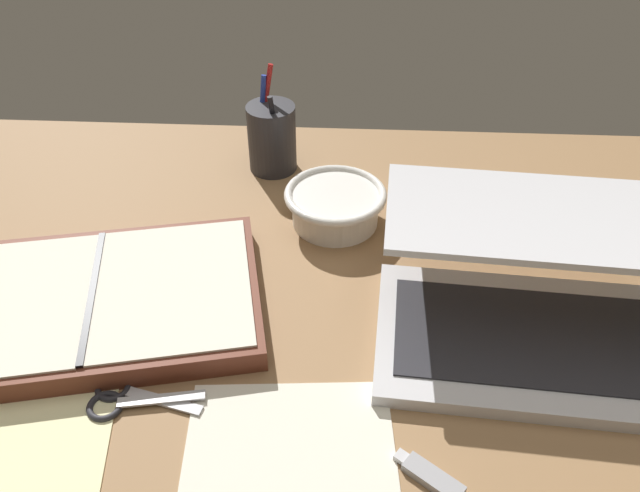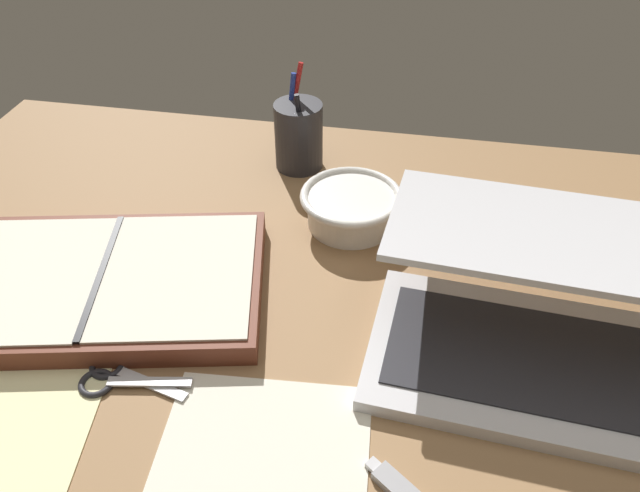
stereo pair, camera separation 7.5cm
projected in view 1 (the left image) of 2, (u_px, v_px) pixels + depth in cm
name	position (u px, v px, depth cm)	size (l,w,h in cm)	color
desk_top	(346.00, 341.00, 74.31)	(140.00, 100.00, 2.00)	#936D47
laptop	(535.00, 297.00, 71.51)	(36.57, 32.64, 13.96)	silver
bowl	(338.00, 205.00, 89.01)	(14.58, 14.58, 5.33)	silver
pen_cup	(274.00, 137.00, 98.70)	(7.66, 7.66, 16.65)	#28282D
planner	(99.00, 302.00, 75.60)	(43.99, 33.04, 3.43)	brown
scissors	(126.00, 398.00, 66.30)	(12.36, 6.34, 0.80)	#B7B7BC
paper_sheet_beside_planner	(36.00, 413.00, 65.06)	(17.08, 27.71, 0.16)	#F4EFB2
usb_drive	(436.00, 477.00, 58.99)	(6.74, 5.57, 1.00)	#99999E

